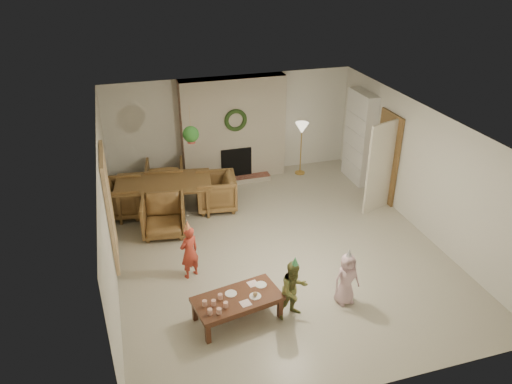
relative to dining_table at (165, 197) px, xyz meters
name	(u,v)px	position (x,y,z in m)	size (l,w,h in m)	color
floor	(277,247)	(1.88, -2.01, -0.35)	(7.00, 7.00, 0.00)	#B7B29E
ceiling	(280,125)	(1.88, -2.01, 2.15)	(7.00, 7.00, 0.00)	white
wall_back	(232,126)	(1.88, 1.49, 0.90)	(7.00, 7.00, 0.00)	silver
wall_front	(372,318)	(1.88, -5.51, 0.90)	(7.00, 7.00, 0.00)	silver
wall_left	(107,213)	(-1.12, -2.01, 0.90)	(7.00, 7.00, 0.00)	silver
wall_right	(422,170)	(4.88, -2.01, 0.90)	(7.00, 7.00, 0.00)	silver
fireplace_mass	(234,129)	(1.88, 1.29, 0.90)	(2.50, 0.40, 2.50)	#4F1A15
fireplace_hearth	(238,180)	(1.88, 0.94, -0.29)	(1.60, 0.30, 0.12)	#5E231A
fireplace_firebox	(236,163)	(1.88, 1.11, 0.10)	(0.75, 0.12, 0.75)	black
fireplace_wreath	(236,120)	(1.88, 1.06, 1.20)	(0.54, 0.54, 0.10)	#1E3A15
floor_lamp_base	(300,173)	(3.52, 0.99, -0.34)	(0.25, 0.25, 0.03)	gold
floor_lamp_post	(301,150)	(3.52, 0.99, 0.27)	(0.03, 0.03, 1.21)	gold
floor_lamp_shade	(302,128)	(3.52, 0.99, 0.86)	(0.32, 0.32, 0.27)	beige
bookshelf_carcass	(359,137)	(4.72, 0.29, 0.75)	(0.30, 1.00, 2.20)	white
bookshelf_shelf_a	(356,162)	(4.70, 0.29, 0.10)	(0.30, 0.92, 0.03)	white
bookshelf_shelf_b	(358,147)	(4.70, 0.29, 0.50)	(0.30, 0.92, 0.03)	white
bookshelf_shelf_c	(359,131)	(4.70, 0.29, 0.90)	(0.30, 0.92, 0.03)	white
bookshelf_shelf_d	(361,115)	(4.70, 0.29, 1.30)	(0.30, 0.92, 0.03)	white
books_row_lower	(359,160)	(4.68, 0.14, 0.24)	(0.20, 0.40, 0.24)	#B43B21
books_row_mid	(357,141)	(4.68, 0.34, 0.64)	(0.20, 0.44, 0.24)	navy
books_row_upper	(361,128)	(4.68, 0.19, 1.03)	(0.20, 0.36, 0.22)	#AEA425
door_frame	(387,158)	(4.84, -0.81, 0.67)	(0.05, 0.86, 2.04)	brown
door_leaf	(380,167)	(4.46, -1.19, 0.65)	(0.05, 0.80, 2.00)	beige
curtain_panel	(110,207)	(-1.08, -1.81, 0.90)	(0.06, 1.20, 2.00)	beige
dining_table	(165,197)	(0.00, 0.00, 0.00)	(2.02, 1.13, 0.71)	brown
dining_chair_near	(164,216)	(-0.12, -0.88, 0.04)	(0.84, 0.86, 0.78)	brown
dining_chair_far	(165,178)	(0.12, 0.88, 0.04)	(0.84, 0.86, 0.78)	brown
dining_chair_left	(122,198)	(-0.88, 0.12, 0.04)	(0.84, 0.86, 0.78)	brown
dining_chair_right	(216,192)	(1.10, -0.16, 0.04)	(0.84, 0.86, 0.78)	brown
hanging_plant_cord	(190,123)	(0.58, -0.51, 1.80)	(0.01, 0.01, 0.70)	tan
hanging_plant_pot	(191,140)	(0.58, -0.51, 1.45)	(0.16, 0.16, 0.12)	brown
hanging_plant_foliage	(191,134)	(0.58, -0.51, 1.57)	(0.32, 0.32, 0.32)	#1D531B
coffee_table_top	(237,299)	(0.66, -3.71, 0.03)	(1.34, 0.67, 0.06)	#542E1C
coffee_table_apron	(237,303)	(0.66, -3.71, -0.05)	(1.24, 0.57, 0.08)	#542E1C
coffee_leg_fl	(208,333)	(0.11, -4.09, -0.18)	(0.07, 0.07, 0.35)	#542E1C
coffee_leg_fr	(280,308)	(1.31, -3.87, -0.18)	(0.07, 0.07, 0.35)	#542E1C
coffee_leg_bl	(195,311)	(0.01, -3.55, -0.18)	(0.07, 0.07, 0.35)	#542E1C
coffee_leg_br	(264,288)	(1.21, -3.33, -0.18)	(0.07, 0.07, 0.35)	#542E1C
cup_a	(210,312)	(0.18, -3.96, 0.10)	(0.07, 0.07, 0.09)	white
cup_b	(205,303)	(0.14, -3.75, 0.10)	(0.07, 0.07, 0.09)	white
cup_c	(219,311)	(0.31, -3.98, 0.10)	(0.07, 0.07, 0.09)	white
cup_d	(214,303)	(0.27, -3.78, 0.10)	(0.07, 0.07, 0.09)	white
cup_e	(226,305)	(0.44, -3.88, 0.10)	(0.07, 0.07, 0.09)	white
cup_f	(220,297)	(0.40, -3.67, 0.10)	(0.07, 0.07, 0.09)	white
plate_a	(231,293)	(0.58, -3.60, 0.06)	(0.19, 0.19, 0.01)	white
plate_b	(255,296)	(0.93, -3.76, 0.06)	(0.19, 0.19, 0.01)	white
plate_c	(261,285)	(1.09, -3.52, 0.06)	(0.19, 0.19, 0.01)	white
food_scoop	(255,294)	(0.93, -3.76, 0.10)	(0.07, 0.07, 0.07)	tan
napkin_left	(246,303)	(0.74, -3.88, 0.06)	(0.15, 0.15, 0.01)	#FFBBC4
napkin_right	(253,284)	(0.98, -3.46, 0.06)	(0.15, 0.15, 0.01)	#FFBBC4
child_red	(189,252)	(0.14, -2.43, 0.15)	(0.36, 0.24, 1.00)	#B73727
party_hat_red	(187,225)	(0.14, -2.43, 0.69)	(0.14, 0.14, 0.19)	#E1BE4B
child_plaid	(294,290)	(1.51, -3.89, 0.15)	(0.49, 0.38, 1.00)	olive
party_hat_plaid	(295,261)	(1.51, -3.89, 0.68)	(0.12, 0.12, 0.16)	#51BE72
child_pink	(346,279)	(2.44, -3.83, 0.10)	(0.45, 0.29, 0.92)	beige
party_hat_pink	(349,253)	(2.44, -3.83, 0.60)	(0.12, 0.12, 0.17)	#B1B0B7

